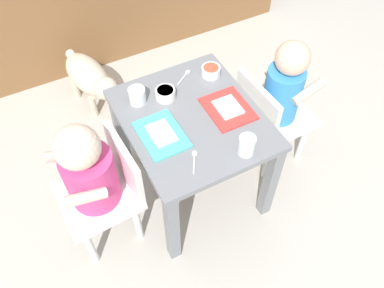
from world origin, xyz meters
The scene contains 13 objects.
ground_plane centered at (0.00, 0.00, 0.00)m, with size 7.00×7.00×0.00m, color #B2ADA3.
dining_table centered at (0.00, 0.00, 0.38)m, with size 0.50×0.58×0.47m.
seated_child_left centered at (-0.41, -0.03, 0.41)m, with size 0.30×0.30×0.65m.
seated_child_right centered at (0.41, -0.01, 0.41)m, with size 0.29×0.29×0.65m.
dog centered at (-0.22, 0.70, 0.19)m, with size 0.23×0.43×0.29m.
food_tray_left centered at (-0.14, -0.03, 0.47)m, with size 0.15×0.21×0.02m.
food_tray_right centered at (0.14, -0.03, 0.47)m, with size 0.16×0.19×0.02m.
water_cup_left centered at (0.09, -0.23, 0.50)m, with size 0.06×0.06×0.07m.
water_cup_right centered at (-0.15, 0.17, 0.49)m, with size 0.07×0.07×0.06m.
cereal_bowl_left_side centered at (-0.04, 0.14, 0.49)m, with size 0.08×0.08×0.04m.
veggie_bowl_far centered at (0.18, 0.17, 0.49)m, with size 0.08×0.08×0.04m.
spoon_by_left_tray centered at (0.08, 0.21, 0.47)m, with size 0.09×0.07×0.01m.
spoon_by_right_tray centered at (-0.08, -0.18, 0.47)m, with size 0.06×0.09×0.01m.
Camera 1 is at (-0.47, -0.89, 1.57)m, focal length 37.44 mm.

